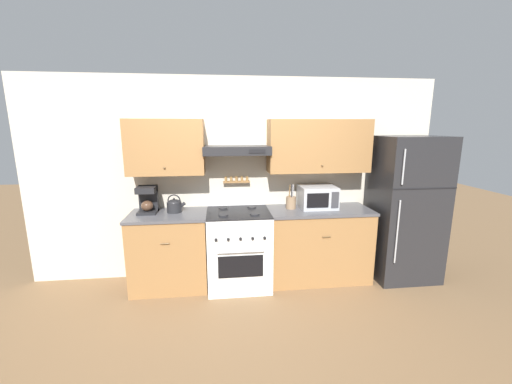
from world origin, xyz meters
TOP-DOWN VIEW (x-y plane):
  - ground_plane at (0.00, 0.00)m, footprint 16.00×16.00m
  - wall_back at (0.08, 0.59)m, footprint 5.20×0.46m
  - counter_left at (-0.84, 0.32)m, footprint 0.92×0.63m
  - counter_right at (1.02, 0.32)m, footprint 1.29×0.63m
  - stove_range at (0.00, 0.27)m, footprint 0.75×0.72m
  - refrigerator at (2.14, 0.26)m, footprint 0.79×0.72m
  - tea_kettle at (-0.76, 0.38)m, footprint 0.23×0.18m
  - coffee_maker at (-1.08, 0.41)m, footprint 0.22×0.25m
  - microwave at (1.02, 0.40)m, footprint 0.45×0.39m
  - utensil_crock at (0.67, 0.38)m, footprint 0.12×0.12m

SIDE VIEW (x-z plane):
  - ground_plane at x=0.00m, z-range 0.00..0.00m
  - counter_right at x=1.02m, z-range 0.00..0.93m
  - counter_left at x=-0.84m, z-range 0.00..0.93m
  - stove_range at x=0.00m, z-range -0.04..0.98m
  - refrigerator at x=2.14m, z-range 0.00..1.83m
  - utensil_crock at x=0.67m, z-range 0.86..1.16m
  - tea_kettle at x=-0.76m, z-range 0.90..1.12m
  - microwave at x=1.02m, z-range 0.93..1.21m
  - coffee_maker at x=-1.08m, z-range 0.93..1.25m
  - wall_back at x=0.08m, z-range 0.14..2.69m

